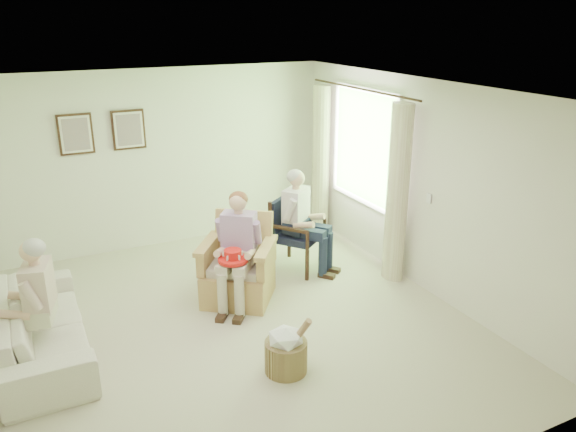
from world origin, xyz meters
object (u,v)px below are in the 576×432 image
object	(u,v)px
hatbox	(286,350)
red_hat	(233,257)
wicker_armchair	(237,273)
person_dark	(301,215)
person_sofa	(35,296)
person_wicker	(240,242)
sofa	(41,326)
wood_armchair	(295,230)

from	to	relation	value
hatbox	red_hat	bearing A→B (deg)	90.94
wicker_armchair	person_dark	size ratio (longest dim) A/B	0.76
person_sofa	red_hat	world-z (taller)	person_sofa
person_dark	person_wicker	bearing A→B (deg)	167.79
person_sofa	hatbox	distance (m)	2.48
person_wicker	person_sofa	size ratio (longest dim) A/B	1.06
sofa	person_sofa	distance (m)	0.45
person_dark	red_hat	xyz separation A→B (m)	(-1.21, -0.66, -0.11)
wicker_armchair	red_hat	size ratio (longest dim) A/B	3.02
person_dark	wicker_armchair	bearing A→B (deg)	161.43
wood_armchair	person_wicker	xyz separation A→B (m)	(-1.06, -0.66, 0.26)
sofa	person_sofa	size ratio (longest dim) A/B	1.66
wicker_armchair	wood_armchair	size ratio (longest dim) A/B	1.07
person_wicker	hatbox	xyz separation A→B (m)	(-0.13, -1.48, -0.55)
red_hat	wood_armchair	bearing A→B (deg)	33.99
person_sofa	hatbox	bearing A→B (deg)	73.85
wood_armchair	hatbox	bearing A→B (deg)	-156.64
sofa	hatbox	size ratio (longest dim) A/B	3.44
sofa	person_sofa	world-z (taller)	person_sofa
wood_armchair	person_wicker	world-z (taller)	person_wicker
wicker_armchair	sofa	distance (m)	2.24
person_wicker	person_dark	distance (m)	1.17
wicker_armchair	person_wicker	bearing A→B (deg)	-53.58
wicker_armchair	wood_armchair	xyz separation A→B (m)	(1.06, 0.53, 0.20)
wood_armchair	sofa	world-z (taller)	wood_armchair
wicker_armchair	sofa	xyz separation A→B (m)	(-2.23, -0.22, -0.02)
wood_armchair	red_hat	xyz separation A→B (m)	(-1.21, -0.82, 0.16)
wood_armchair	wicker_armchair	bearing A→B (deg)	168.84
wood_armchair	person_sofa	bearing A→B (deg)	157.88
person_sofa	red_hat	size ratio (longest dim) A/B	3.72
wood_armchair	person_wicker	size ratio (longest dim) A/B	0.72
wood_armchair	person_dark	distance (m)	0.31
wicker_armchair	sofa	size ratio (longest dim) A/B	0.49
wood_armchair	person_wicker	distance (m)	1.27
person_sofa	person_wicker	bearing A→B (deg)	110.60
sofa	red_hat	xyz separation A→B (m)	(2.08, -0.07, 0.38)
wood_armchair	person_sofa	xyz separation A→B (m)	(-3.29, -0.91, 0.19)
wood_armchair	person_dark	bearing A→B (deg)	-127.56
sofa	person_wicker	xyz separation A→B (m)	(2.23, 0.08, 0.48)
wood_armchair	red_hat	distance (m)	1.47
wood_armchair	person_wicker	bearing A→B (deg)	174.49
person_dark	hatbox	xyz separation A→B (m)	(-1.19, -1.98, -0.56)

